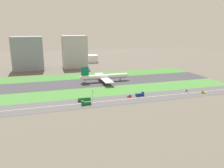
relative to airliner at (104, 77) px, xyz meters
name	(u,v)px	position (x,y,z in m)	size (l,w,h in m)	color
ground_plane	(102,82)	(-2.21, 0.00, -6.23)	(800.00, 800.00, 0.00)	#5B564C
runway	(102,82)	(-2.21, 0.00, -6.18)	(280.00, 46.00, 0.10)	#38383D
grass_median_north	(95,75)	(-2.21, 41.00, -6.18)	(280.00, 36.00, 0.10)	#3D7A33
grass_median_south	(112,91)	(-2.21, -41.00, -6.18)	(280.00, 36.00, 0.10)	#427F38
highway	(122,99)	(-2.21, -73.00, -6.18)	(280.00, 28.00, 0.10)	#4C4C4F
highway_centerline	(122,99)	(-2.21, -73.00, -6.13)	(266.00, 0.50, 0.01)	silver
airliner	(104,77)	(0.00, 0.00, 0.00)	(65.00, 56.00, 19.70)	white
car_1	(129,96)	(7.32, -68.00, -5.31)	(4.40, 1.80, 2.00)	#B2191E
truck_0	(86,103)	(-37.08, -78.00, -4.56)	(8.40, 2.50, 4.00)	#19662D
bus_0	(84,99)	(-36.77, -68.00, -4.41)	(11.60, 2.50, 3.50)	#19662D
car_2	(203,92)	(84.00, -78.00, -5.31)	(4.40, 1.80, 2.00)	yellow
car_0	(186,91)	(70.25, -68.00, -5.31)	(4.40, 1.80, 2.00)	silver
truck_1	(140,94)	(18.41, -68.00, -4.56)	(8.40, 2.50, 4.00)	navy
traffic_light	(93,94)	(-27.13, -60.01, -1.94)	(0.36, 0.50, 7.20)	#4C4C51
terminal_building	(28,53)	(-92.21, 114.00, 19.53)	(46.17, 30.41, 51.52)	gray
hangar_building	(75,52)	(-19.32, 114.00, 19.90)	(39.34, 27.62, 52.26)	#B2B2B7
fuel_tank_west	(76,58)	(-11.99, 159.00, 2.25)	(17.14, 17.14, 16.96)	silver
fuel_tank_centre	(92,59)	(18.46, 159.00, 0.60)	(24.45, 24.45, 13.66)	silver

